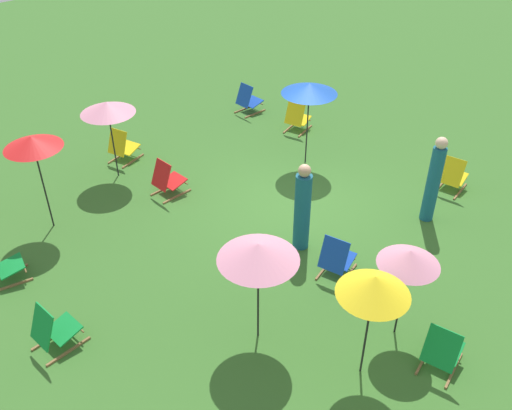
% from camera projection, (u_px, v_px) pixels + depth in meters
% --- Properties ---
extents(ground_plane, '(40.00, 40.00, 0.00)m').
position_uv_depth(ground_plane, '(296.00, 202.00, 11.89)').
color(ground_plane, '#386B28').
extents(deckchair_0, '(0.66, 0.86, 0.83)m').
position_uv_depth(deckchair_0, '(123.00, 147.00, 13.15)').
color(deckchair_0, olive).
rests_on(deckchair_0, ground).
extents(deckchair_3, '(0.62, 0.84, 0.83)m').
position_uv_depth(deckchair_3, '(442.00, 350.00, 8.09)').
color(deckchair_3, olive).
rests_on(deckchair_3, ground).
extents(deckchair_4, '(0.64, 0.85, 0.83)m').
position_uv_depth(deckchair_4, '(0.00, 265.00, 9.65)').
color(deckchair_4, olive).
rests_on(deckchair_4, ground).
extents(deckchair_5, '(0.59, 0.83, 0.83)m').
position_uv_depth(deckchair_5, '(453.00, 176.00, 12.07)').
color(deckchair_5, olive).
rests_on(deckchair_5, ground).
extents(deckchair_6, '(0.66, 0.86, 0.83)m').
position_uv_depth(deckchair_6, '(297.00, 118.00, 14.43)').
color(deckchair_6, olive).
rests_on(deckchair_6, ground).
extents(deckchair_7, '(0.64, 0.85, 0.83)m').
position_uv_depth(deckchair_7, '(337.00, 259.00, 9.79)').
color(deckchair_7, olive).
rests_on(deckchair_7, ground).
extents(deckchair_8, '(0.49, 0.77, 0.83)m').
position_uv_depth(deckchair_8, '(248.00, 100.00, 15.35)').
color(deckchair_8, olive).
rests_on(deckchair_8, ground).
extents(deckchair_9, '(0.49, 0.77, 0.83)m').
position_uv_depth(deckchair_9, '(167.00, 180.00, 11.94)').
color(deckchair_9, olive).
rests_on(deckchair_9, ground).
extents(deckchair_10, '(0.52, 0.79, 0.83)m').
position_uv_depth(deckchair_10, '(53.00, 330.00, 8.41)').
color(deckchair_10, olive).
rests_on(deckchair_10, ground).
extents(umbrella_0, '(1.08, 1.08, 2.01)m').
position_uv_depth(umbrella_0, '(32.00, 142.00, 10.13)').
color(umbrella_0, black).
rests_on(umbrella_0, ground).
extents(umbrella_1, '(0.92, 0.92, 1.67)m').
position_uv_depth(umbrella_1, '(409.00, 258.00, 8.00)').
color(umbrella_1, black).
rests_on(umbrella_1, ground).
extents(umbrella_2, '(1.18, 1.18, 1.82)m').
position_uv_depth(umbrella_2, '(107.00, 108.00, 11.83)').
color(umbrella_2, black).
rests_on(umbrella_2, ground).
extents(umbrella_3, '(1.20, 1.20, 1.85)m').
position_uv_depth(umbrella_3, '(258.00, 252.00, 7.84)').
color(umbrella_3, black).
rests_on(umbrella_3, ground).
extents(umbrella_4, '(1.01, 1.01, 1.86)m').
position_uv_depth(umbrella_4, '(374.00, 286.00, 7.28)').
color(umbrella_4, black).
rests_on(umbrella_4, ground).
extents(umbrella_5, '(1.25, 1.25, 2.00)m').
position_uv_depth(umbrella_5, '(309.00, 88.00, 12.23)').
color(umbrella_5, black).
rests_on(umbrella_5, ground).
extents(person_0, '(0.36, 0.36, 1.86)m').
position_uv_depth(person_0, '(434.00, 181.00, 10.90)').
color(person_0, '#195972').
rests_on(person_0, ground).
extents(person_1, '(0.41, 0.41, 1.79)m').
position_uv_depth(person_1, '(302.00, 209.00, 10.19)').
color(person_1, '#195972').
rests_on(person_1, ground).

